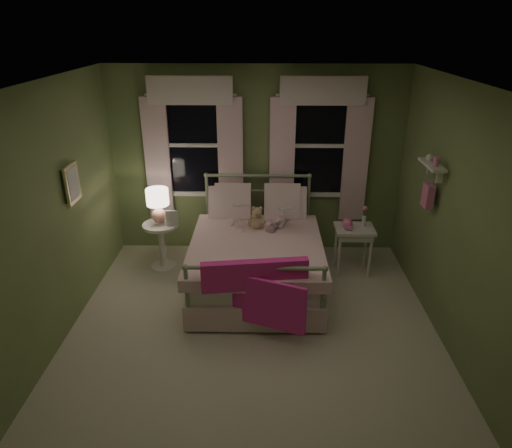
{
  "coord_description": "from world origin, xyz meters",
  "views": [
    {
      "loc": [
        0.11,
        -4.0,
        3.1
      ],
      "look_at": [
        0.02,
        0.69,
        1.0
      ],
      "focal_mm": 32.0,
      "sensor_mm": 36.0,
      "label": 1
    }
  ],
  "objects_px": {
    "table_lamp": "(158,202)",
    "teddy_bear": "(257,219)",
    "child_left": "(235,206)",
    "nightstand_right": "(354,234)",
    "child_right": "(279,207)",
    "nightstand_left": "(161,240)",
    "bed": "(257,257)"
  },
  "relations": [
    {
      "from": "bed",
      "to": "child_right",
      "type": "xyz_separation_m",
      "value": [
        0.28,
        0.42,
        0.52
      ]
    },
    {
      "from": "child_right",
      "to": "nightstand_right",
      "type": "relative_size",
      "value": 1.04
    },
    {
      "from": "nightstand_left",
      "to": "table_lamp",
      "type": "bearing_deg",
      "value": -90.0
    },
    {
      "from": "bed",
      "to": "table_lamp",
      "type": "height_order",
      "value": "bed"
    },
    {
      "from": "bed",
      "to": "table_lamp",
      "type": "xyz_separation_m",
      "value": [
        -1.28,
        0.41,
        0.57
      ]
    },
    {
      "from": "teddy_bear",
      "to": "table_lamp",
      "type": "distance_m",
      "value": 1.3
    },
    {
      "from": "bed",
      "to": "child_left",
      "type": "xyz_separation_m",
      "value": [
        -0.28,
        0.42,
        0.52
      ]
    },
    {
      "from": "teddy_bear",
      "to": "nightstand_left",
      "type": "bearing_deg",
      "value": 173.35
    },
    {
      "from": "child_left",
      "to": "bed",
      "type": "bearing_deg",
      "value": 104.53
    },
    {
      "from": "child_right",
      "to": "table_lamp",
      "type": "height_order",
      "value": "child_right"
    },
    {
      "from": "child_left",
      "to": "teddy_bear",
      "type": "xyz_separation_m",
      "value": [
        0.28,
        -0.16,
        -0.11
      ]
    },
    {
      "from": "teddy_bear",
      "to": "nightstand_left",
      "type": "distance_m",
      "value": 1.34
    },
    {
      "from": "bed",
      "to": "table_lamp",
      "type": "relative_size",
      "value": 4.41
    },
    {
      "from": "teddy_bear",
      "to": "table_lamp",
      "type": "bearing_deg",
      "value": 173.35
    },
    {
      "from": "child_right",
      "to": "teddy_bear",
      "type": "xyz_separation_m",
      "value": [
        -0.28,
        -0.16,
        -0.11
      ]
    },
    {
      "from": "child_right",
      "to": "teddy_bear",
      "type": "relative_size",
      "value": 2.14
    },
    {
      "from": "child_right",
      "to": "table_lamp",
      "type": "bearing_deg",
      "value": 25.45
    },
    {
      "from": "child_left",
      "to": "nightstand_right",
      "type": "distance_m",
      "value": 1.59
    },
    {
      "from": "nightstand_right",
      "to": "bed",
      "type": "bearing_deg",
      "value": -164.74
    },
    {
      "from": "child_left",
      "to": "child_right",
      "type": "xyz_separation_m",
      "value": [
        0.56,
        0.0,
        0.0
      ]
    },
    {
      "from": "child_left",
      "to": "nightstand_left",
      "type": "xyz_separation_m",
      "value": [
        -1.0,
        -0.01,
        -0.48
      ]
    },
    {
      "from": "table_lamp",
      "to": "teddy_bear",
      "type": "bearing_deg",
      "value": -6.65
    },
    {
      "from": "child_right",
      "to": "teddy_bear",
      "type": "height_order",
      "value": "child_right"
    },
    {
      "from": "bed",
      "to": "teddy_bear",
      "type": "bearing_deg",
      "value": 90.0
    },
    {
      "from": "nightstand_left",
      "to": "child_right",
      "type": "bearing_deg",
      "value": 0.33
    },
    {
      "from": "nightstand_left",
      "to": "teddy_bear",
      "type": "bearing_deg",
      "value": -6.65
    },
    {
      "from": "teddy_bear",
      "to": "nightstand_right",
      "type": "xyz_separation_m",
      "value": [
        1.26,
        0.08,
        -0.24
      ]
    },
    {
      "from": "nightstand_left",
      "to": "child_left",
      "type": "bearing_deg",
      "value": 0.52
    },
    {
      "from": "table_lamp",
      "to": "nightstand_right",
      "type": "distance_m",
      "value": 2.58
    },
    {
      "from": "bed",
      "to": "child_right",
      "type": "height_order",
      "value": "child_right"
    },
    {
      "from": "teddy_bear",
      "to": "nightstand_right",
      "type": "height_order",
      "value": "teddy_bear"
    },
    {
      "from": "child_left",
      "to": "table_lamp",
      "type": "distance_m",
      "value": 1.0
    }
  ]
}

